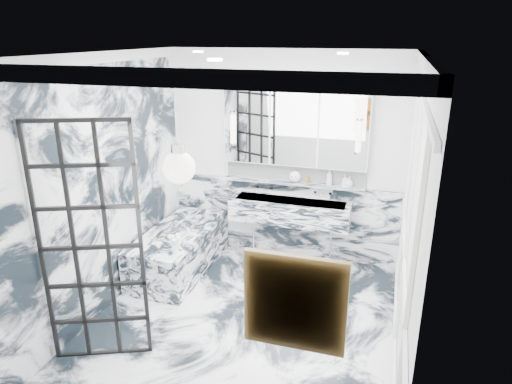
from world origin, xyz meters
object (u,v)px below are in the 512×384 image
(crittall_door, at_px, (91,247))
(trough_sink, at_px, (290,211))
(mirror_cabinet, at_px, (295,128))
(bathtub, at_px, (180,250))

(crittall_door, height_order, trough_sink, crittall_door)
(crittall_door, xyz_separation_m, mirror_cabinet, (1.28, 2.61, 0.67))
(trough_sink, bearing_deg, bathtub, -153.52)
(mirror_cabinet, distance_m, bathtub, 2.20)
(crittall_door, distance_m, bathtub, 1.98)
(trough_sink, xyz_separation_m, mirror_cabinet, (-0.00, 0.17, 1.09))
(trough_sink, bearing_deg, mirror_cabinet, 90.00)
(bathtub, bearing_deg, mirror_cabinet, 32.06)
(mirror_cabinet, bearing_deg, trough_sink, -90.00)
(trough_sink, bearing_deg, crittall_door, -117.77)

